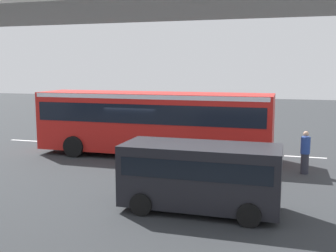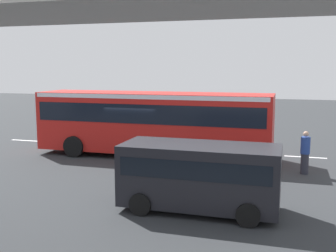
% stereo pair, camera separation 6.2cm
% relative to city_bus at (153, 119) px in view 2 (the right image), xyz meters
% --- Properties ---
extents(ground, '(80.00, 80.00, 0.00)m').
position_rel_city_bus_xyz_m(ground, '(0.73, 0.18, -1.88)').
color(ground, '#2D3033').
extents(city_bus, '(11.54, 2.85, 3.15)m').
position_rel_city_bus_xyz_m(city_bus, '(0.00, 0.00, 0.00)').
color(city_bus, red).
rests_on(city_bus, ground).
extents(parked_van, '(4.80, 2.17, 2.05)m').
position_rel_city_bus_xyz_m(parked_van, '(-3.86, 6.90, -0.70)').
color(parked_van, black).
rests_on(parked_van, ground).
extents(pedestrian, '(0.38, 0.38, 1.79)m').
position_rel_city_bus_xyz_m(pedestrian, '(-7.11, 1.43, -1.00)').
color(pedestrian, '#2D2D38').
rests_on(pedestrian, ground).
extents(traffic_sign, '(0.08, 0.60, 2.80)m').
position_rel_city_bus_xyz_m(traffic_sign, '(1.76, -3.81, 0.01)').
color(traffic_sign, slate).
rests_on(traffic_sign, ground).
extents(lane_dash_leftmost, '(2.00, 0.20, 0.01)m').
position_rel_city_bus_xyz_m(lane_dash_leftmost, '(-7.27, -1.92, -1.88)').
color(lane_dash_leftmost, silver).
rests_on(lane_dash_leftmost, ground).
extents(lane_dash_left, '(2.00, 0.20, 0.01)m').
position_rel_city_bus_xyz_m(lane_dash_left, '(-3.27, -1.92, -1.88)').
color(lane_dash_left, silver).
rests_on(lane_dash_left, ground).
extents(lane_dash_centre, '(2.00, 0.20, 0.01)m').
position_rel_city_bus_xyz_m(lane_dash_centre, '(0.73, -1.92, -1.88)').
color(lane_dash_centre, silver).
rests_on(lane_dash_centre, ground).
extents(lane_dash_right, '(2.00, 0.20, 0.01)m').
position_rel_city_bus_xyz_m(lane_dash_right, '(4.73, -1.92, -1.88)').
color(lane_dash_right, silver).
rests_on(lane_dash_right, ground).
extents(lane_dash_rightmost, '(2.00, 0.20, 0.01)m').
position_rel_city_bus_xyz_m(lane_dash_rightmost, '(8.73, -1.92, -1.88)').
color(lane_dash_rightmost, silver).
rests_on(lane_dash_rightmost, ground).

